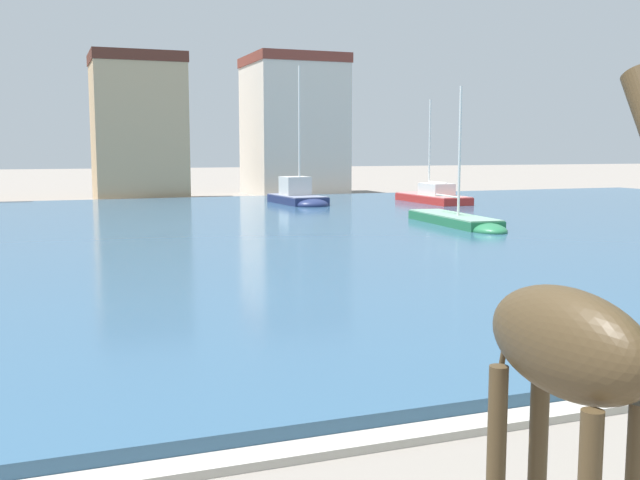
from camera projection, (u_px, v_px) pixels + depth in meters
name	position (u px, v px, depth m)	size (l,w,h in m)	color
harbor_water	(193.00, 236.00, 31.98)	(87.85, 45.70, 0.32)	#2D5170
quay_edge_coping	(507.00, 420.00, 10.53)	(87.85, 0.50, 0.12)	#ADA89E
giraffe_statue	(578.00, 359.00, 5.36)	(0.63, 2.67, 4.66)	#42331E
sailboat_red	(429.00, 198.00, 49.87)	(2.17, 7.80, 7.11)	red
sailboat_green	(460.00, 224.00, 34.55)	(2.18, 7.89, 6.73)	#236B42
sailboat_navy	(299.00, 198.00, 48.07)	(2.61, 5.96, 9.09)	navy
townhouse_wide_warehouse	(138.00, 127.00, 56.18)	(6.80, 5.84, 10.94)	tan
townhouse_narrow_midrow	(293.00, 126.00, 62.91)	(7.62, 7.83, 11.59)	beige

